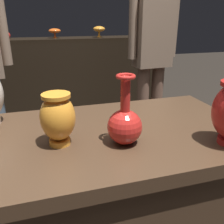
{
  "coord_description": "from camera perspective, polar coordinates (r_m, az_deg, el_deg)",
  "views": [
    {
      "loc": [
        -0.2,
        -0.82,
        1.21
      ],
      "look_at": [
        0.03,
        -0.05,
        0.9
      ],
      "focal_mm": 39.01,
      "sensor_mm": 36.0,
      "label": 1
    }
  ],
  "objects": [
    {
      "name": "shelf_vase_right",
      "position": [
        3.08,
        -3.06,
        18.79
      ],
      "size": [
        0.14,
        0.14,
        0.13
      ],
      "color": "orange",
      "rests_on": "back_display_shelf"
    },
    {
      "name": "shelf_vase_far_right",
      "position": [
        3.3,
        5.99,
        19.2
      ],
      "size": [
        0.12,
        0.12,
        0.2
      ],
      "color": "#477A38",
      "rests_on": "back_display_shelf"
    },
    {
      "name": "back_display_shelf",
      "position": [
        3.11,
        -12.42,
        7.43
      ],
      "size": [
        2.6,
        0.4,
        0.99
      ],
      "color": "black",
      "rests_on": "ground_plane"
    },
    {
      "name": "shelf_vase_left",
      "position": [
        3.03,
        -23.47,
        16.35
      ],
      "size": [
        0.08,
        0.08,
        0.15
      ],
      "color": "red",
      "rests_on": "back_display_shelf"
    },
    {
      "name": "shelf_vase_center",
      "position": [
        3.02,
        -13.29,
        17.98
      ],
      "size": [
        0.14,
        0.14,
        0.11
      ],
      "color": "#E55B1E",
      "rests_on": "back_display_shelf"
    },
    {
      "name": "visitor_near_right",
      "position": [
        2.25,
        9.51,
        14.33
      ],
      "size": [
        0.47,
        0.2,
        1.62
      ],
      "rotation": [
        0.0,
        0.0,
        3.22
      ],
      "color": "brown",
      "rests_on": "ground_plane"
    },
    {
      "name": "vase_tall_behind",
      "position": [
        0.83,
        -12.59,
        -1.25
      ],
      "size": [
        0.12,
        0.12,
        0.18
      ],
      "color": "orange",
      "rests_on": "display_plinth"
    },
    {
      "name": "vase_centerpiece",
      "position": [
        0.83,
        3.01,
        -2.75
      ],
      "size": [
        0.12,
        0.12,
        0.24
      ],
      "color": "red",
      "rests_on": "display_plinth"
    },
    {
      "name": "display_plinth",
      "position": [
        1.17,
        -2.32,
        -22.51
      ],
      "size": [
        1.2,
        0.64,
        0.8
      ],
      "color": "#422D1E",
      "rests_on": "ground_plane"
    }
  ]
}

